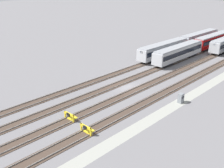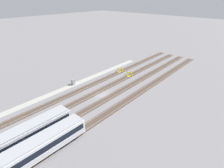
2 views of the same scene
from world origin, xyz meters
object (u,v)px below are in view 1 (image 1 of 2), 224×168
(subway_car_front_row_right_inner, at_px, (214,40))
(electrical_cabinet, at_px, (181,98))
(subway_car_front_row_leftmost, at_px, (164,49))
(bumper_stop_nearest_track, at_px, (87,129))
(subway_car_front_row_centre, at_px, (179,52))
(bumper_stop_near_inner_track, at_px, (71,116))
(subway_car_front_row_left_inner, at_px, (199,38))

(subway_car_front_row_right_inner, height_order, electrical_cabinet, subway_car_front_row_right_inner)
(subway_car_front_row_leftmost, relative_size, bumper_stop_nearest_track, 8.98)
(electrical_cabinet, bearing_deg, subway_car_front_row_centre, 32.52)
(subway_car_front_row_centre, bearing_deg, bumper_stop_near_inner_track, -173.05)
(subway_car_front_row_right_inner, bearing_deg, electrical_cabinet, -161.97)
(bumper_stop_near_inner_track, bearing_deg, electrical_cabinet, -27.59)
(subway_car_front_row_leftmost, height_order, subway_car_front_row_left_inner, same)
(subway_car_front_row_centre, xyz_separation_m, electrical_cabinet, (-19.92, -12.70, -1.24))
(subway_car_front_row_right_inner, bearing_deg, bumper_stop_nearest_track, -171.12)
(bumper_stop_nearest_track, bearing_deg, subway_car_front_row_left_inner, 13.20)
(subway_car_front_row_leftmost, distance_m, subway_car_front_row_centre, 4.27)
(bumper_stop_near_inner_track, bearing_deg, subway_car_front_row_leftmost, 13.55)
(subway_car_front_row_centre, distance_m, electrical_cabinet, 23.66)
(bumper_stop_nearest_track, bearing_deg, electrical_cabinet, -13.67)
(subway_car_front_row_left_inner, bearing_deg, electrical_cabinet, -156.32)
(subway_car_front_row_centre, height_order, bumper_stop_nearest_track, subway_car_front_row_centre)
(subway_car_front_row_right_inner, bearing_deg, subway_car_front_row_centre, 179.88)
(bumper_stop_nearest_track, distance_m, bumper_stop_near_inner_track, 4.36)
(bumper_stop_nearest_track, distance_m, electrical_cabinet, 16.96)
(bumper_stop_near_inner_track, bearing_deg, subway_car_front_row_left_inner, 8.96)
(subway_car_front_row_right_inner, xyz_separation_m, bumper_stop_nearest_track, (-55.37, -8.65, -1.53))
(subway_car_front_row_left_inner, height_order, subway_car_front_row_right_inner, same)
(subway_car_front_row_right_inner, relative_size, electrical_cabinet, 11.29)
(subway_car_front_row_centre, height_order, bumper_stop_near_inner_track, subway_car_front_row_centre)
(subway_car_front_row_centre, xyz_separation_m, bumper_stop_nearest_track, (-36.40, -8.69, -1.53))
(subway_car_front_row_leftmost, bearing_deg, electrical_cabinet, -139.57)
(subway_car_front_row_centre, relative_size, bumper_stop_nearest_track, 8.97)
(subway_car_front_row_leftmost, height_order, subway_car_front_row_centre, same)
(subway_car_front_row_left_inner, bearing_deg, subway_car_front_row_right_inner, -86.42)
(bumper_stop_near_inner_track, bearing_deg, subway_car_front_row_right_inner, 4.51)
(bumper_stop_nearest_track, height_order, bumper_stop_near_inner_track, same)
(subway_car_front_row_left_inner, bearing_deg, bumper_stop_nearest_track, -166.80)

